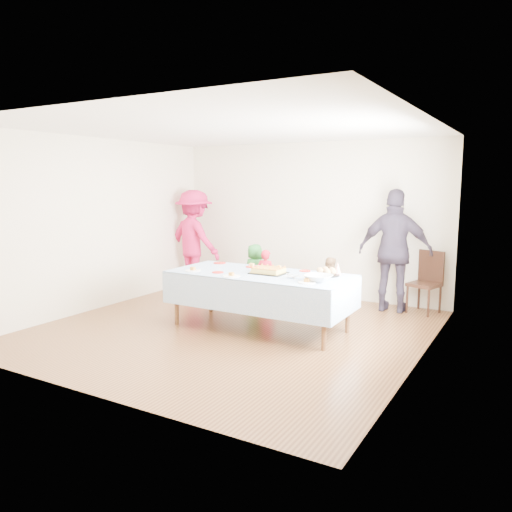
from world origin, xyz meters
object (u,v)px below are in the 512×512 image
(party_table, at_px, (260,277))
(adult_left, at_px, (194,239))
(dining_chair, at_px, (427,278))
(birthday_cake, at_px, (269,271))

(party_table, height_order, adult_left, adult_left)
(adult_left, bearing_deg, dining_chair, -163.79)
(party_table, relative_size, birthday_cake, 5.44)
(party_table, distance_m, birthday_cake, 0.15)
(party_table, relative_size, dining_chair, 2.60)
(dining_chair, relative_size, adult_left, 0.51)
(birthday_cake, distance_m, dining_chair, 2.66)
(party_table, distance_m, dining_chair, 2.76)
(dining_chair, distance_m, adult_left, 4.26)
(birthday_cake, bearing_deg, adult_left, 145.95)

